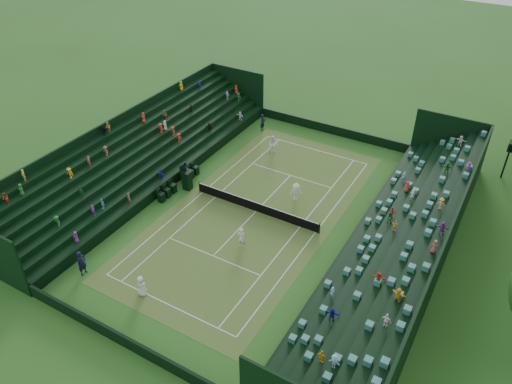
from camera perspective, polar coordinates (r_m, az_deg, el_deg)
ground at (r=41.94m, az=-0.00°, el=-2.24°), size 160.00×160.00×0.00m
court_surface at (r=41.94m, az=-0.00°, el=-2.23°), size 12.97×26.77×0.01m
perimeter_wall_north at (r=53.87m, az=8.59°, el=7.10°), size 17.17×0.20×1.00m
perimeter_wall_south at (r=32.71m, az=-14.73°, el=-16.18°), size 17.17×0.20×1.00m
perimeter_wall_east at (r=39.00m, az=10.89°, el=-5.41°), size 0.20×31.77×1.00m
perimeter_wall_west at (r=45.72m, az=-9.23°, el=1.53°), size 0.20×31.77×1.00m
north_grandstand at (r=37.66m, az=17.00°, el=-6.14°), size 6.60×32.00×4.90m
south_grandstand at (r=47.62m, az=-13.32°, el=3.96°), size 6.60×32.00×4.90m
tennis_net at (r=41.62m, az=-0.00°, el=-1.66°), size 11.67×0.10×1.06m
umpire_chair at (r=44.44m, az=-7.92°, el=1.65°), size 0.88×0.88×2.77m
courtside_chairs at (r=45.14m, az=-8.80°, el=1.03°), size 0.55×5.52×1.20m
player_near_west at (r=35.19m, az=-12.98°, el=-10.44°), size 0.82×0.54×1.64m
player_near_east at (r=37.92m, az=-1.67°, el=-5.24°), size 0.75×0.61×1.79m
player_far_west at (r=49.44m, az=1.96°, el=5.41°), size 1.12×0.99×1.93m
player_far_east at (r=42.99m, az=4.59°, el=0.04°), size 1.21×1.14×1.64m
line_judge_north at (r=53.69m, az=0.76°, el=7.95°), size 0.49×0.72×1.90m
line_judge_south at (r=37.76m, az=-19.30°, el=-7.66°), size 0.51×0.75×2.01m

